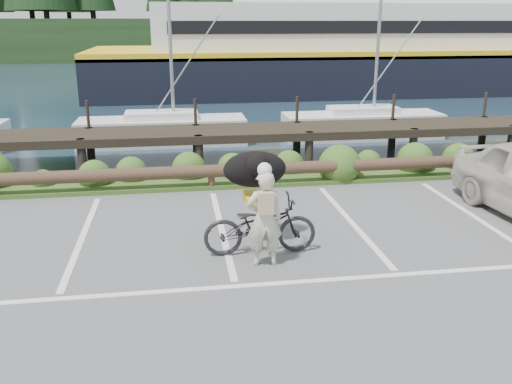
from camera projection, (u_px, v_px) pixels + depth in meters
ground at (233, 275)px, 8.59m from camera, size 72.00×72.00×0.00m
harbor_backdrop at (179, 46)px, 82.55m from camera, size 170.00×160.00×30.00m
vegetation_strip at (210, 179)px, 13.56m from camera, size 34.00×1.60×0.10m
log_rail at (212, 189)px, 12.92m from camera, size 32.00×0.30×0.60m
bicycle at (260, 226)px, 9.24m from camera, size 1.94×0.68×1.02m
cyclist at (264, 219)px, 8.72m from camera, size 0.59×0.39×1.60m
dog at (255, 169)px, 9.57m from camera, size 0.55×1.13×0.65m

